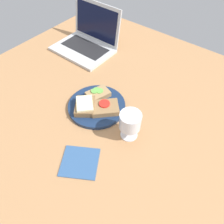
# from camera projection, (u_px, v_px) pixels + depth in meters

# --- Properties ---
(wooden_table) EXTENTS (1.40, 1.40, 0.03)m
(wooden_table) POSITION_uv_depth(u_px,v_px,m) (105.00, 115.00, 0.91)
(wooden_table) COLOR #B27F51
(wooden_table) RESTS_ON ground
(plate) EXTENTS (0.24, 0.24, 0.02)m
(plate) POSITION_uv_depth(u_px,v_px,m) (97.00, 106.00, 0.91)
(plate) COLOR navy
(plate) RESTS_ON wooden_table
(sandwich_with_cheese) EXTENTS (0.12, 0.12, 0.03)m
(sandwich_with_cheese) POSITION_uv_depth(u_px,v_px,m) (85.00, 106.00, 0.88)
(sandwich_with_cheese) COLOR brown
(sandwich_with_cheese) RESTS_ON plate
(sandwich_with_tomato) EXTENTS (0.13, 0.13, 0.03)m
(sandwich_with_tomato) POSITION_uv_depth(u_px,v_px,m) (106.00, 108.00, 0.88)
(sandwich_with_tomato) COLOR #937047
(sandwich_with_tomato) RESTS_ON plate
(sandwich_with_cucumber) EXTENTS (0.09, 0.11, 0.03)m
(sandwich_with_cucumber) POSITION_uv_depth(u_px,v_px,m) (98.00, 94.00, 0.93)
(sandwich_with_cucumber) COLOR #A88456
(sandwich_with_cucumber) RESTS_ON plate
(wine_glass) EXTENTS (0.08, 0.08, 0.12)m
(wine_glass) POSITION_uv_depth(u_px,v_px,m) (130.00, 122.00, 0.77)
(wine_glass) COLOR white
(wine_glass) RESTS_ON wooden_table
(laptop) EXTENTS (0.31, 0.25, 0.22)m
(laptop) POSITION_uv_depth(u_px,v_px,m) (87.00, 40.00, 1.18)
(laptop) COLOR silver
(laptop) RESTS_ON wooden_table
(napkin) EXTENTS (0.17, 0.17, 0.00)m
(napkin) POSITION_uv_depth(u_px,v_px,m) (80.00, 162.00, 0.75)
(napkin) COLOR #33598C
(napkin) RESTS_ON wooden_table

